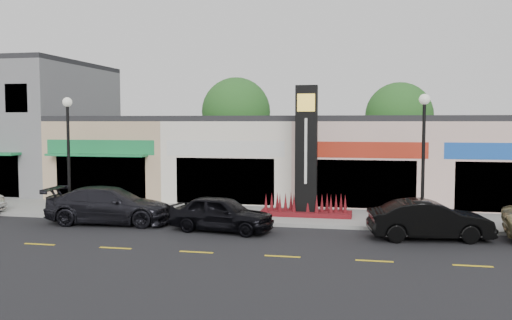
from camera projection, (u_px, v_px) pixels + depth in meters
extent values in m
plane|color=black|center=(219.00, 234.00, 21.57)|extent=(120.00, 120.00, 0.00)
cube|color=gray|center=(243.00, 214.00, 25.82)|extent=(52.00, 4.30, 0.15)
cube|color=gray|center=(232.00, 223.00, 23.62)|extent=(52.00, 0.20, 0.15)
cube|color=slate|center=(4.00, 129.00, 36.10)|extent=(12.00, 10.00, 8.00)
cube|color=#262628|center=(2.00, 66.00, 35.80)|extent=(12.00, 10.00, 0.30)
cube|color=black|center=(17.00, 98.00, 30.24)|extent=(1.40, 0.10, 1.60)
cube|color=tan|center=(138.00, 157.00, 34.34)|extent=(7.00, 10.00, 4.50)
cube|color=#262628|center=(137.00, 119.00, 34.17)|extent=(7.00, 10.00, 0.30)
cube|color=black|center=(101.00, 178.00, 29.56)|extent=(5.25, 0.10, 2.40)
cube|color=#1D8246|center=(100.00, 147.00, 29.44)|extent=(6.30, 0.12, 0.80)
cube|color=#1D8246|center=(96.00, 155.00, 29.03)|extent=(5.60, 0.90, 0.12)
cube|color=white|center=(245.00, 158.00, 32.95)|extent=(7.00, 10.00, 4.50)
cube|color=#262628|center=(245.00, 119.00, 32.78)|extent=(7.00, 10.00, 0.30)
cube|color=black|center=(225.00, 181.00, 28.17)|extent=(5.25, 0.10, 2.40)
cube|color=silver|center=(225.00, 148.00, 28.05)|extent=(6.30, 0.12, 0.80)
cube|color=beige|center=(362.00, 160.00, 31.57)|extent=(7.00, 10.00, 4.50)
cube|color=#262628|center=(363.00, 119.00, 31.40)|extent=(7.00, 10.00, 0.30)
cube|color=black|center=(362.00, 184.00, 26.79)|extent=(5.25, 0.10, 2.40)
cube|color=#B22A17|center=(362.00, 150.00, 26.67)|extent=(6.30, 0.12, 0.80)
cube|color=beige|center=(490.00, 162.00, 30.18)|extent=(7.00, 10.00, 4.50)
cube|color=#262628|center=(491.00, 119.00, 30.01)|extent=(7.00, 10.00, 0.30)
cylinder|color=#382619|center=(236.00, 160.00, 41.32)|extent=(0.36, 0.36, 3.15)
sphere|color=#2A5A1C|center=(236.00, 112.00, 41.06)|extent=(5.20, 5.20, 5.20)
cylinder|color=#382619|center=(398.00, 163.00, 38.95)|extent=(0.36, 0.36, 2.97)
sphere|color=#2A5A1C|center=(399.00, 116.00, 38.70)|extent=(4.80, 4.80, 4.80)
cylinder|color=black|center=(70.00, 210.00, 25.58)|extent=(0.32, 0.32, 0.30)
cylinder|color=black|center=(69.00, 158.00, 25.40)|extent=(0.14, 0.14, 5.00)
sphere|color=silver|center=(67.00, 102.00, 25.22)|extent=(0.44, 0.44, 0.44)
cylinder|color=black|center=(422.00, 223.00, 22.41)|extent=(0.32, 0.32, 0.30)
cylinder|color=black|center=(423.00, 163.00, 22.23)|extent=(0.14, 0.14, 5.00)
sphere|color=silver|center=(425.00, 99.00, 22.05)|extent=(0.44, 0.44, 0.44)
cube|color=#580F16|center=(306.00, 213.00, 25.07)|extent=(4.20, 1.30, 0.20)
cube|color=black|center=(306.00, 151.00, 24.86)|extent=(1.00, 0.40, 6.00)
cube|color=yellow|center=(306.00, 103.00, 24.49)|extent=(0.80, 0.05, 0.80)
cube|color=silver|center=(306.00, 151.00, 24.65)|extent=(0.12, 0.04, 3.00)
imported|color=black|center=(110.00, 205.00, 23.85)|extent=(2.71, 5.75, 1.62)
imported|color=black|center=(221.00, 213.00, 22.16)|extent=(2.43, 4.55, 1.47)
imported|color=black|center=(429.00, 220.00, 20.60)|extent=(2.24, 4.75, 1.50)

